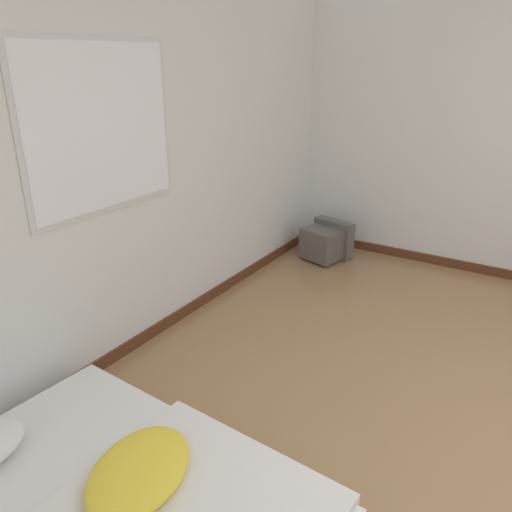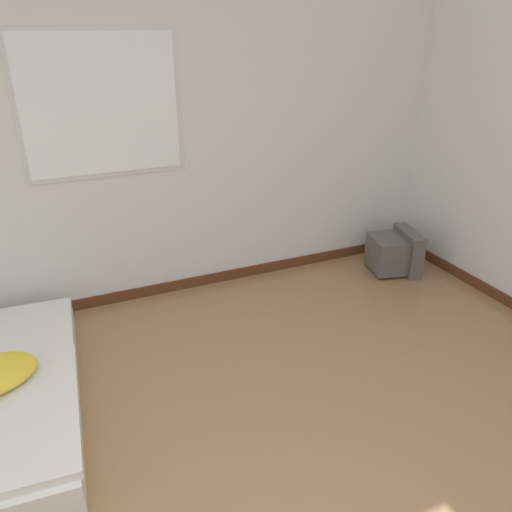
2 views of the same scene
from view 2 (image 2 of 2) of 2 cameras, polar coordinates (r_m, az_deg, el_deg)
name	(u,v)px [view 2 (image 2 of 2)]	position (r m, az deg, el deg)	size (l,w,h in m)	color
wall_back	(113,143)	(3.88, -16.06, 12.28)	(7.97, 0.08, 2.60)	silver
crt_tv	(395,252)	(4.74, 15.61, 0.42)	(0.49, 0.49, 0.39)	#56514C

